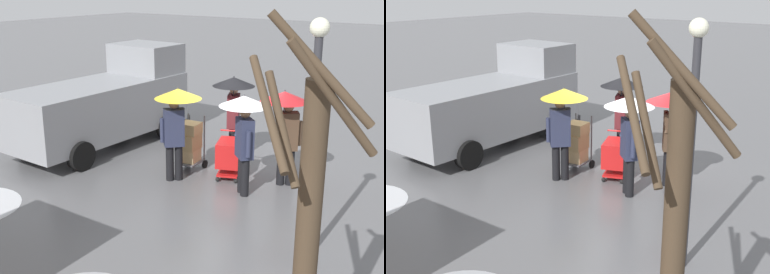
% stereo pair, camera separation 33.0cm
% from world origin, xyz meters
% --- Properties ---
extents(ground_plane, '(90.00, 90.00, 0.00)m').
position_xyz_m(ground_plane, '(0.00, 0.00, 0.00)').
color(ground_plane, '#5B5B5E').
extents(cargo_van_parked_right, '(2.24, 5.36, 2.60)m').
position_xyz_m(cargo_van_parked_right, '(3.93, 0.12, 1.18)').
color(cargo_van_parked_right, gray).
rests_on(cargo_van_parked_right, ground).
extents(shopping_cart_vendor, '(0.82, 0.96, 1.02)m').
position_xyz_m(shopping_cart_vendor, '(-0.13, 0.33, 0.57)').
color(shopping_cart_vendor, red).
rests_on(shopping_cart_vendor, ground).
extents(hand_dolly_boxes, '(0.56, 0.74, 1.32)m').
position_xyz_m(hand_dolly_boxes, '(0.88, 0.46, 0.69)').
color(hand_dolly_boxes, '#515156').
rests_on(hand_dolly_boxes, ground).
extents(pedestrian_pink_side, '(1.04, 1.04, 2.15)m').
position_xyz_m(pedestrian_pink_side, '(-0.82, 0.91, 1.58)').
color(pedestrian_pink_side, black).
rests_on(pedestrian_pink_side, ground).
extents(pedestrian_black_side, '(1.04, 1.04, 2.15)m').
position_xyz_m(pedestrian_black_side, '(0.48, -0.81, 1.58)').
color(pedestrian_black_side, black).
rests_on(pedestrian_black_side, ground).
extents(pedestrian_white_side, '(1.04, 1.04, 2.15)m').
position_xyz_m(pedestrian_white_side, '(0.77, 1.14, 1.58)').
color(pedestrian_white_side, black).
rests_on(pedestrian_white_side, ground).
extents(pedestrian_far_side, '(1.04, 1.04, 2.15)m').
position_xyz_m(pedestrian_far_side, '(-1.30, -0.02, 1.57)').
color(pedestrian_far_side, black).
rests_on(pedestrian_far_side, ground).
extents(bare_tree_near, '(1.30, 0.83, 4.13)m').
position_xyz_m(bare_tree_near, '(-4.10, 5.39, 1.97)').
color(bare_tree_near, '#423323').
rests_on(bare_tree_near, ground).
extents(street_lamp, '(0.28, 0.28, 3.86)m').
position_xyz_m(street_lamp, '(-3.04, 2.79, 2.37)').
color(street_lamp, '#2D2D33').
rests_on(street_lamp, ground).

